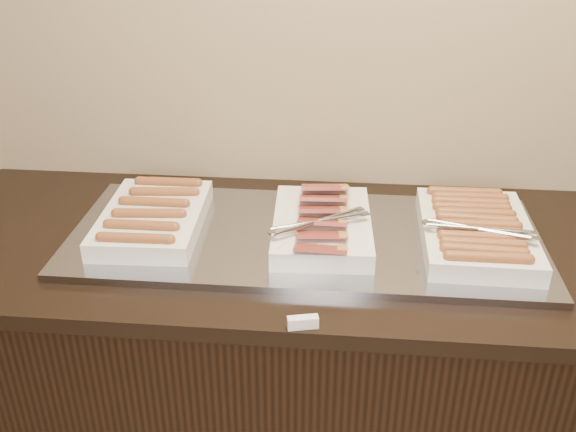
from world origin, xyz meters
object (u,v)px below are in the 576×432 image
at_px(warming_tray, 305,237).
at_px(dish_center, 322,225).
at_px(dish_left, 153,217).
at_px(dish_right, 476,231).
at_px(counter, 311,374).

xyz_separation_m(warming_tray, dish_center, (0.04, -0.00, 0.04)).
distance_m(warming_tray, dish_center, 0.06).
xyz_separation_m(dish_left, dish_right, (0.82, -0.00, 0.00)).
height_order(counter, warming_tray, warming_tray).
bearing_deg(counter, dish_right, -0.44).
bearing_deg(dish_right, counter, -179.49).
xyz_separation_m(counter, dish_center, (0.02, -0.00, 0.50)).
xyz_separation_m(dish_center, dish_right, (0.38, 0.00, 0.00)).
bearing_deg(dish_center, dish_left, 176.96).
bearing_deg(counter, dish_left, 180.00).
bearing_deg(dish_center, dish_right, -2.39).
relative_size(counter, dish_left, 5.35).
xyz_separation_m(warming_tray, dish_right, (0.43, -0.00, 0.04)).
xyz_separation_m(counter, warming_tray, (-0.02, 0.00, 0.46)).
distance_m(dish_left, dish_right, 0.82).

